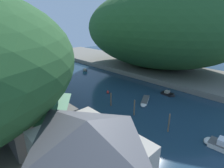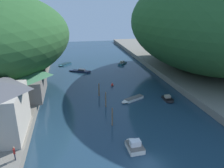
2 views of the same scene
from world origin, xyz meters
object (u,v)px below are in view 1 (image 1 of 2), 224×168
Objects in this scene: boat_small_dinghy at (54,85)px; channel_buoy_near at (108,92)px; boathouse_shed at (34,111)px; boat_moored_right at (168,94)px; waterfront_building at (89,162)px; boat_cabin_cruiser at (25,81)px; boat_near_quay at (85,70)px; boat_white_cruiser at (145,101)px; boat_far_right_bank at (218,144)px.

boat_small_dinghy is 7.27× the size of channel_buoy_near.
boat_moored_right is (27.20, -4.72, -4.02)m from boathouse_shed.
boat_moored_right is (27.83, 8.40, -4.90)m from waterfront_building.
boat_small_dinghy is at bearing 159.83° from boat_cabin_cruiser.
channel_buoy_near is at bearing -74.64° from boat_near_quay.
boat_white_cruiser is 7.12m from boat_moored_right.
boat_moored_right is at bearing -50.47° from boat_near_quay.
boathouse_shed is (0.63, 13.12, -0.88)m from waterfront_building.
boat_cabin_cruiser is (7.11, 26.66, -4.11)m from boathouse_shed.
boat_far_right_bank is at bearing 51.70° from boat_moored_right.
boat_far_right_bank is at bearing -47.67° from boathouse_shed.
boat_far_right_bank is (-3.89, -14.51, 0.18)m from boat_white_cruiser.
boathouse_shed is 3.39× the size of boat_moored_right.
boat_white_cruiser is (20.20, -3.39, -4.06)m from boathouse_shed.
boat_cabin_cruiser is at bearing 78.98° from waterfront_building.
boat_near_quay is at bearing -37.78° from boat_small_dinghy.
boat_moored_right is (7.00, -1.32, 0.04)m from boat_white_cruiser.
boathouse_shed is 2.39× the size of boat_cabin_cruiser.
boat_white_cruiser is 15.02m from boat_far_right_bank.
boat_far_right_bank is (5.02, -36.29, 0.17)m from boat_small_dinghy.
boat_moored_right is 0.64× the size of boat_near_quay.
boat_small_dinghy is at bearing -119.56° from boat_near_quay.
boat_cabin_cruiser is 18.44m from boat_near_quay.
boathouse_shed reaches higher than boat_far_right_bank.
boat_moored_right reaches higher than boat_white_cruiser.
boathouse_shed reaches higher than boat_near_quay.
waterfront_building reaches higher than boat_white_cruiser.
boat_near_quay reaches higher than boat_white_cruiser.
boat_near_quay is 5.81× the size of channel_buoy_near.
waterfront_building is 46.26m from boat_near_quay.
boat_cabin_cruiser is (-9.20, 44.56, -0.23)m from boat_far_right_bank.
boat_small_dinghy is 15.54m from boat_near_quay.
boat_white_cruiser is 0.84× the size of boat_small_dinghy.
boat_far_right_bank is 3.97× the size of channel_buoy_near.
boat_small_dinghy is at bearing -5.44° from boat_white_cruiser.
boat_cabin_cruiser is at bearing -4.16° from boat_white_cruiser.
boat_far_right_bank reaches higher than boat_moored_right.
boathouse_shed reaches higher than boat_cabin_cruiser.
boat_moored_right reaches higher than boat_cabin_cruiser.
boat_moored_right is at bearing -117.53° from boat_small_dinghy.
boat_cabin_cruiser is (-4.18, 8.28, -0.06)m from boat_small_dinghy.
boathouse_shed is 27.90m from boat_cabin_cruiser.
boat_far_right_bank is 0.75× the size of boat_cabin_cruiser.
boat_moored_right is at bearing -48.10° from channel_buoy_near.
boat_far_right_bank is at bearing -144.20° from boat_small_dinghy.
waterfront_building is 40.83m from boat_cabin_cruiser.
boat_near_quay reaches higher than boat_small_dinghy.
boat_white_cruiser is 1.64× the size of boat_moored_right.
boat_cabin_cruiser is at bearing 98.88° from boat_far_right_bank.
boat_near_quay is at bearing -38.25° from boat_white_cruiser.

